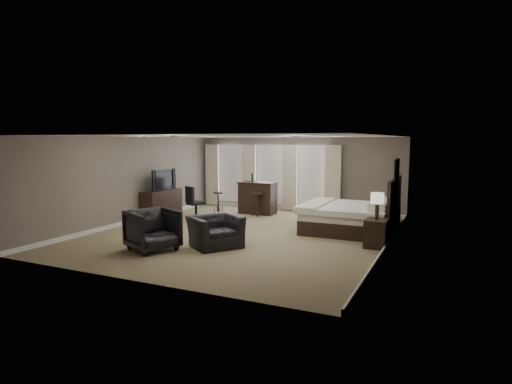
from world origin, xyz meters
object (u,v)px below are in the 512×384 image
at_px(bar_counter, 258,198).
at_px(bar_stool_right, 257,204).
at_px(dresser, 162,204).
at_px(armchair_far, 153,228).
at_px(lamp_far, 393,195).
at_px(desk_chair, 196,202).
at_px(bed, 352,204).
at_px(lamp_near, 377,206).
at_px(nightstand_far, 393,216).
at_px(nightstand_near, 376,233).
at_px(bar_stool_left, 218,202).
at_px(tv, 161,188).
at_px(armchair_near, 215,226).

bearing_deg(bar_counter, bar_stool_right, -67.59).
xyz_separation_m(dresser, armchair_far, (2.35, -3.41, 0.06)).
relative_size(lamp_far, desk_chair, 0.66).
bearing_deg(bed, desk_chair, -178.81).
distance_m(lamp_near, bar_stool_right, 4.98).
distance_m(nightstand_far, armchair_far, 7.03).
distance_m(nightstand_near, dresser, 6.99).
relative_size(lamp_far, bar_stool_left, 0.99).
bearing_deg(dresser, desk_chair, 19.43).
bearing_deg(nightstand_near, lamp_near, 0.00).
height_order(bed, tv, bed).
bearing_deg(armchair_far, lamp_near, -37.64).
bearing_deg(bed, lamp_near, -58.46).
height_order(tv, bar_counter, bar_counter).
bearing_deg(lamp_far, armchair_near, -127.50).
bearing_deg(armchair_near, bar_counter, 47.14).
bearing_deg(bar_stool_right, nightstand_far, 4.95).
bearing_deg(bed, bar_stool_left, 165.05).
height_order(nightstand_far, tv, tv).
distance_m(bar_stool_left, desk_chair, 1.44).
bearing_deg(lamp_near, bed, 121.54).
xyz_separation_m(nightstand_far, tv, (-6.92, -1.93, 0.71)).
bearing_deg(bar_stool_right, bar_counter, 112.41).
bearing_deg(nightstand_far, dresser, -164.44).
relative_size(bed, bar_stool_right, 3.04).
relative_size(nightstand_far, bar_stool_right, 0.69).
relative_size(armchair_near, bar_counter, 0.90).
distance_m(lamp_near, armchair_near, 3.80).
height_order(lamp_far, dresser, lamp_far).
relative_size(nightstand_near, lamp_near, 1.05).
bearing_deg(nightstand_near, dresser, 171.99).
distance_m(dresser, armchair_far, 4.14).
height_order(bed, dresser, bed).
height_order(lamp_near, lamp_far, lamp_near).
bearing_deg(armchair_near, desk_chair, 74.36).
relative_size(dresser, armchair_near, 1.38).
xyz_separation_m(lamp_far, bar_counter, (-4.45, 0.11, -0.34)).
bearing_deg(armchair_near, bar_stool_right, 45.93).
relative_size(lamp_near, bar_counter, 0.50).
xyz_separation_m(lamp_near, tv, (-6.92, 0.97, 0.01)).
xyz_separation_m(bed, bar_counter, (-3.56, 1.56, -0.21)).
distance_m(nightstand_near, armchair_far, 5.19).
xyz_separation_m(bed, armchair_near, (-2.54, -3.02, -0.27)).
relative_size(tv, bar_stool_right, 1.48).
distance_m(nightstand_near, nightstand_far, 2.90).
bearing_deg(lamp_far, nightstand_near, -90.00).
relative_size(bar_stool_left, desk_chair, 0.67).
distance_m(bar_stool_left, bar_stool_right, 1.63).
xyz_separation_m(nightstand_far, lamp_far, (0.00, 0.00, 0.62)).
bearing_deg(tv, bar_stool_left, -30.33).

